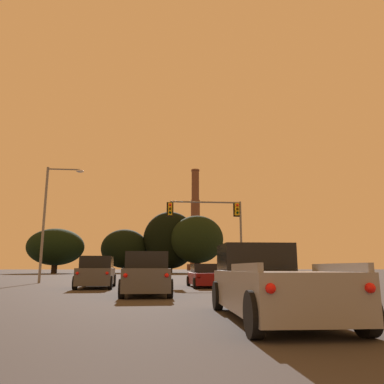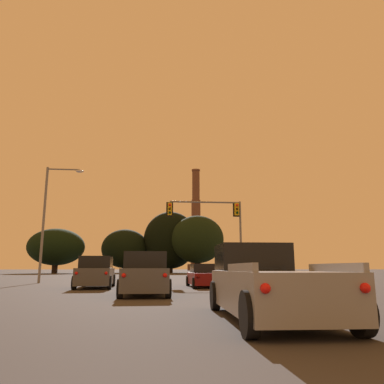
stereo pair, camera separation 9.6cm
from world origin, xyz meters
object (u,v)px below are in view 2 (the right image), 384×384
(suv_left_lane_front, at_px, (96,273))
(smokestack, at_px, (196,230))
(street_lamp, at_px, (50,211))
(sedan_right_lane_front, at_px, (205,276))
(pickup_truck_right_lane_third, at_px, (266,284))
(traffic_light_overhead_right, at_px, (216,219))
(suv_center_lane_second, at_px, (145,274))

(suv_left_lane_front, xyz_separation_m, smokestack, (22.35, 149.24, 17.73))
(suv_left_lane_front, height_order, street_lamp, street_lamp)
(sedan_right_lane_front, bearing_deg, suv_left_lane_front, -177.05)
(sedan_right_lane_front, distance_m, pickup_truck_right_lane_third, 14.91)
(suv_left_lane_front, bearing_deg, street_lamp, 120.75)
(street_lamp, bearing_deg, traffic_light_overhead_right, -0.00)
(suv_left_lane_front, distance_m, traffic_light_overhead_right, 12.36)
(traffic_light_overhead_right, distance_m, street_lamp, 13.76)
(suv_left_lane_front, bearing_deg, smokestack, 78.70)
(sedan_right_lane_front, bearing_deg, traffic_light_overhead_right, 74.02)
(suv_center_lane_second, distance_m, smokestack, 157.75)
(sedan_right_lane_front, xyz_separation_m, traffic_light_overhead_right, (2.00, 7.28, 4.54))
(traffic_light_overhead_right, height_order, street_lamp, street_lamp)
(suv_left_lane_front, height_order, suv_center_lane_second, same)
(pickup_truck_right_lane_third, bearing_deg, sedan_right_lane_front, 89.65)
(suv_left_lane_front, xyz_separation_m, traffic_light_overhead_right, (8.65, 7.70, 4.31))
(suv_center_lane_second, bearing_deg, pickup_truck_right_lane_third, -70.16)
(sedan_right_lane_front, distance_m, smokestack, 150.72)
(suv_left_lane_front, distance_m, pickup_truck_right_lane_third, 15.74)
(suv_left_lane_front, relative_size, pickup_truck_right_lane_third, 0.90)
(pickup_truck_right_lane_third, distance_m, traffic_light_overhead_right, 22.75)
(suv_center_lane_second, bearing_deg, sedan_right_lane_front, 61.39)
(traffic_light_overhead_right, bearing_deg, suv_center_lane_second, -111.61)
(suv_left_lane_front, relative_size, smokestack, 0.11)
(pickup_truck_right_lane_third, distance_m, smokestack, 165.48)
(smokestack, bearing_deg, suv_center_lane_second, -97.06)
(suv_center_lane_second, bearing_deg, smokestack, 82.16)
(suv_left_lane_front, height_order, smokestack, smokestack)
(suv_left_lane_front, relative_size, suv_center_lane_second, 1.01)
(traffic_light_overhead_right, bearing_deg, smokestack, 84.47)
(suv_left_lane_front, bearing_deg, traffic_light_overhead_right, 38.88)
(suv_center_lane_second, bearing_deg, suv_left_lane_front, 115.26)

